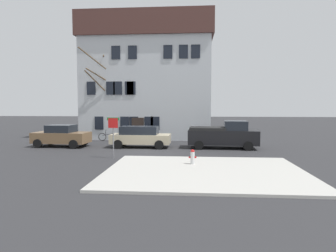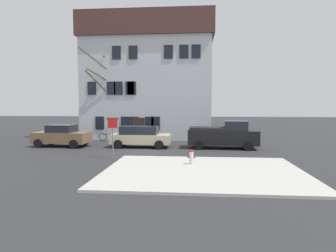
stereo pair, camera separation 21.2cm
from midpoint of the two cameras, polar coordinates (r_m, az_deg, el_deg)
The scene contains 11 objects.
ground_plane at distance 21.31m, azimuth -3.77°, elevation -4.82°, with size 120.00×120.00×0.00m, color #2D2D30.
sidewalk_slab at distance 14.79m, azimuth 7.17°, elevation -8.63°, with size 9.63×7.52×0.12m, color #B7B5AD.
building_main at distance 31.39m, azimuth -3.25°, elevation 9.12°, with size 12.76×8.43×11.89m.
tree_bare_near at distance 28.79m, azimuth -13.50°, elevation 5.94°, with size 2.43×2.65×8.40m.
tree_bare_mid at distance 28.09m, azimuth -0.33°, elevation 3.44°, with size 2.80×2.37×5.54m.
car_brown_sedan at distance 24.91m, azimuth -19.37°, elevation -1.75°, with size 4.38×2.33×1.72m.
car_beige_wagon at distance 23.11m, azimuth -5.04°, elevation -1.97°, with size 4.59×2.05×1.64m.
pickup_truck_black at distance 22.96m, azimuth 10.82°, elevation -1.69°, with size 5.28×2.52×2.09m.
fire_hydrant at distance 16.14m, azimuth 4.87°, elevation -5.83°, with size 0.42×0.22×0.79m.
street_sign_pole at distance 18.63m, azimuth -10.22°, elevation -0.68°, with size 0.76×0.07×2.52m.
bicycle_leaning at distance 27.81m, azimuth -11.08°, elevation -2.02°, with size 1.75×0.15×1.03m.
Camera 2 is at (3.37, -20.79, 3.33)m, focal length 31.93 mm.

